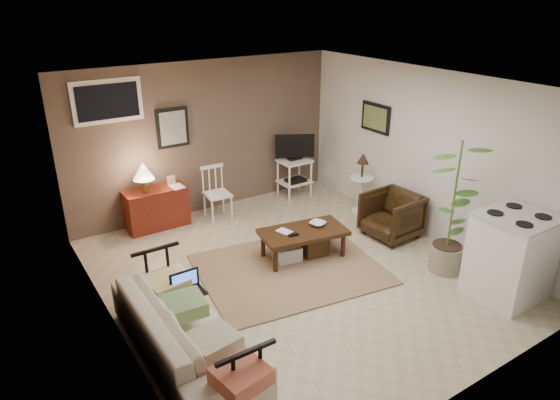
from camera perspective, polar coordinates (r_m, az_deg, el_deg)
floor at (r=6.49m, az=1.84°, el=-8.35°), size 5.00×5.00×0.00m
art_back at (r=7.72m, az=-12.17°, el=8.08°), size 0.50×0.03×0.60m
art_right at (r=7.99m, az=10.88°, el=9.21°), size 0.03×0.60×0.45m
window at (r=7.34m, az=-19.12°, el=10.60°), size 0.96×0.03×0.60m
rug at (r=6.55m, az=1.14°, el=-7.89°), size 2.50×2.13×0.02m
coffee_table at (r=6.73m, az=2.60°, el=-4.76°), size 1.23×0.78×0.43m
sofa at (r=5.07m, az=-10.96°, el=-13.34°), size 0.61×2.10×0.82m
sofa_pillows at (r=4.84m, az=-9.33°, el=-13.75°), size 0.40×1.99×0.14m
sofa_end_rails at (r=5.13m, az=-9.64°, el=-13.47°), size 0.56×2.09×0.71m
laptop at (r=5.34m, az=-10.59°, el=-9.67°), size 0.32×0.23×0.22m
red_console at (r=7.75m, az=-14.06°, el=-0.51°), size 0.92×0.41×1.07m
spindle_chair at (r=7.90m, az=-7.22°, el=0.65°), size 0.40×0.40×0.83m
tv_stand at (r=8.60m, az=1.71°, el=4.12°), size 0.61×0.43×1.11m
side_table at (r=8.05m, az=9.34°, el=2.71°), size 0.38×0.38×1.00m
armchair at (r=7.42m, az=12.65°, el=-1.49°), size 0.69×0.74×0.73m
potted_plant at (r=6.48m, az=19.21°, el=-0.36°), size 0.44×0.44×1.78m
stove at (r=6.41m, az=24.87°, el=-5.76°), size 0.80×0.75×1.05m
bowl at (r=6.76m, az=4.35°, el=-2.12°), size 0.21×0.12×0.21m
book_table at (r=6.51m, az=0.08°, el=-3.12°), size 0.14×0.05×0.20m
book_console at (r=7.58m, az=-12.38°, el=2.11°), size 0.18×0.03×0.24m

